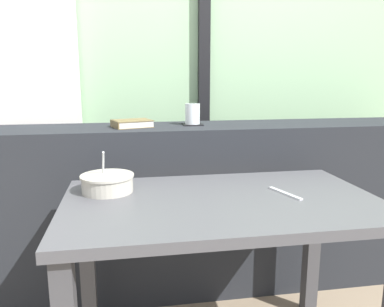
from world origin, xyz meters
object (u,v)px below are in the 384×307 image
at_px(breakfast_table, 222,228).
at_px(coaster_square, 192,124).
at_px(closed_book, 132,123).
at_px(fork_utensil, 285,193).
at_px(juice_glass, 192,115).
at_px(soup_bowl, 107,183).

relative_size(breakfast_table, coaster_square, 11.21).
xyz_separation_m(breakfast_table, closed_book, (-0.30, 0.63, 0.31)).
distance_m(coaster_square, fork_utensil, 0.71).
relative_size(coaster_square, closed_book, 0.47).
xyz_separation_m(juice_glass, soup_bowl, (-0.41, -0.50, -0.20)).
relative_size(breakfast_table, closed_book, 5.23).
distance_m(breakfast_table, juice_glass, 0.74).
bearing_deg(coaster_square, juice_glass, 0.00).
bearing_deg(closed_book, fork_utensil, -48.65).
relative_size(closed_book, soup_bowl, 1.08).
bearing_deg(juice_glass, breakfast_table, -90.53).
bearing_deg(juice_glass, soup_bowl, -129.17).
distance_m(juice_glass, soup_bowl, 0.68).
bearing_deg(soup_bowl, breakfast_table, -20.61).
bearing_deg(breakfast_table, juice_glass, 89.47).
bearing_deg(fork_utensil, coaster_square, 91.95).
relative_size(breakfast_table, fork_utensil, 6.59).
relative_size(coaster_square, fork_utensil, 0.59).
distance_m(coaster_square, soup_bowl, 0.67).
xyz_separation_m(breakfast_table, soup_bowl, (-0.41, 0.15, 0.14)).
xyz_separation_m(juice_glass, closed_book, (-0.31, -0.03, -0.04)).
height_order(breakfast_table, juice_glass, juice_glass).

